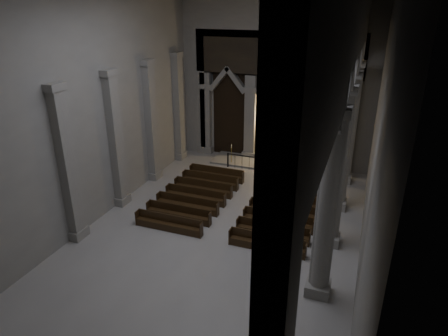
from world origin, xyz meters
name	(u,v)px	position (x,y,z in m)	size (l,w,h in m)	color
room	(216,92)	(0.00, 0.00, 7.60)	(24.00, 24.10, 12.00)	#A4A19B
sanctuary_wall	(276,73)	(0.00, 11.54, 6.62)	(14.00, 0.77, 12.00)	gray
right_arcade	(347,90)	(5.50, 1.33, 7.83)	(1.00, 24.00, 12.00)	gray
left_pilasters	(135,133)	(-6.75, 3.50, 3.91)	(0.60, 13.00, 8.03)	gray
sanctuary_step	(269,164)	(0.00, 10.60, 0.07)	(8.50, 2.60, 0.15)	gray
altar	(280,154)	(0.71, 11.25, 0.70)	(2.17, 0.87, 1.10)	silver
altar_rail	(264,163)	(0.00, 9.16, 0.72)	(5.54, 0.09, 1.09)	black
candle_stand_left	(231,159)	(-2.67, 9.75, 0.43)	(0.26, 0.26, 1.57)	gold
candle_stand_right	(298,167)	(2.36, 9.81, 0.44)	(0.27, 0.27, 1.62)	gold
pews	(238,205)	(0.00, 3.28, 0.28)	(9.26, 7.43, 0.86)	black
worshipper	(262,180)	(0.62, 6.31, 0.66)	(0.48, 0.32, 1.33)	black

